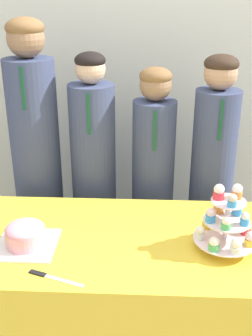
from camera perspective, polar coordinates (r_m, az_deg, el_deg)
name	(u,v)px	position (r m, az deg, el deg)	size (l,w,h in m)	color
wall_back	(129,60)	(2.82, 0.37, 14.46)	(9.00, 0.06, 2.70)	silver
table	(118,302)	(2.15, -1.11, -17.75)	(1.42, 0.76, 0.74)	yellow
round_cake	(26,235)	(1.90, -13.46, -8.82)	(0.26, 0.26, 0.12)	white
cake_knife	(47,276)	(1.73, -10.65, -14.20)	(0.23, 0.10, 0.01)	silver
cupcake_stand	(227,222)	(1.85, 13.52, -7.11)	(0.27, 0.27, 0.30)	silver
student_0	(38,168)	(2.53, -11.90, -0.05)	(0.28, 0.28, 1.65)	#384266
student_1	(94,184)	(2.51, -4.34, -2.23)	(0.26, 0.26, 1.47)	#384266
student_2	(153,190)	(2.50, 3.62, -2.93)	(0.24, 0.25, 1.40)	#384266
student_3	(211,185)	(2.51, 11.41, -2.33)	(0.25, 0.25, 1.47)	#384266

